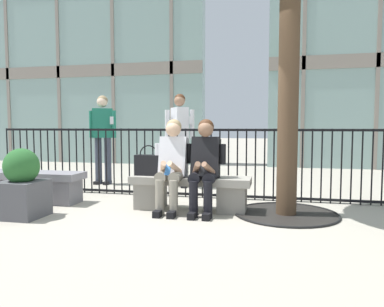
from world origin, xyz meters
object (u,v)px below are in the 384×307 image
(bystander_at_railing, at_px, (180,133))
(stone_bench_far, at_px, (31,184))
(bystander_further_back, at_px, (103,132))
(planter, at_px, (22,186))
(seated_person_with_phone, at_px, (172,162))
(stone_bench, at_px, (190,190))
(seated_person_companion, at_px, (205,163))
(handbag_on_bench, at_px, (149,164))

(bystander_at_railing, bearing_deg, stone_bench_far, -135.69)
(bystander_further_back, bearing_deg, planter, -85.12)
(seated_person_with_phone, bearing_deg, stone_bench_far, 177.04)
(stone_bench_far, bearing_deg, stone_bench, 0.34)
(stone_bench, bearing_deg, planter, -156.42)
(seated_person_companion, distance_m, bystander_at_railing, 2.09)
(seated_person_with_phone, xyz_separation_m, bystander_further_back, (-1.93, 1.90, 0.35))
(seated_person_companion, height_order, stone_bench_far, seated_person_companion)
(bystander_further_back, bearing_deg, stone_bench, -39.55)
(handbag_on_bench, relative_size, bystander_at_railing, 0.24)
(handbag_on_bench, xyz_separation_m, bystander_at_railing, (-0.03, 1.77, 0.40))
(seated_person_companion, relative_size, planter, 1.43)
(seated_person_companion, distance_m, stone_bench_far, 2.67)
(handbag_on_bench, xyz_separation_m, planter, (-1.34, -0.83, -0.21))
(seated_person_companion, distance_m, bystander_further_back, 3.05)
(handbag_on_bench, height_order, bystander_further_back, bystander_further_back)
(planter, bearing_deg, seated_person_companion, 18.37)
(handbag_on_bench, height_order, bystander_at_railing, bystander_at_railing)
(bystander_at_railing, bearing_deg, stone_bench, -70.94)
(seated_person_companion, relative_size, stone_bench_far, 0.76)
(seated_person_with_phone, relative_size, handbag_on_bench, 2.93)
(stone_bench, relative_size, handbag_on_bench, 3.87)
(seated_person_with_phone, xyz_separation_m, bystander_at_railing, (-0.39, 1.89, 0.35))
(handbag_on_bench, bearing_deg, stone_bench, 0.99)
(seated_person_companion, bearing_deg, bystander_further_back, 141.19)
(planter, bearing_deg, bystander_at_railing, 63.11)
(stone_bench, distance_m, seated_person_companion, 0.46)
(handbag_on_bench, height_order, planter, handbag_on_bench)
(stone_bench_far, distance_m, planter, 0.97)
(stone_bench, xyz_separation_m, seated_person_with_phone, (-0.22, -0.13, 0.38))
(seated_person_companion, distance_m, handbag_on_bench, 0.81)
(bystander_at_railing, height_order, bystander_further_back, same)
(seated_person_with_phone, height_order, planter, seated_person_with_phone)
(seated_person_with_phone, height_order, seated_person_companion, same)
(seated_person_companion, bearing_deg, handbag_on_bench, 171.54)
(stone_bench, bearing_deg, stone_bench_far, -179.66)
(stone_bench, height_order, handbag_on_bench, handbag_on_bench)
(handbag_on_bench, bearing_deg, stone_bench_far, -179.86)
(handbag_on_bench, bearing_deg, bystander_further_back, 131.31)
(seated_person_with_phone, distance_m, bystander_further_back, 2.73)
(stone_bench, relative_size, bystander_further_back, 0.94)
(handbag_on_bench, distance_m, stone_bench_far, 1.87)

